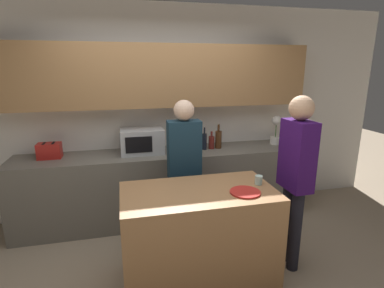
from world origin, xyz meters
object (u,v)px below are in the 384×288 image
potted_plant (276,130)px  plate_on_island (245,192)px  bottle_1 (211,142)px  person_center (296,169)px  microwave (142,141)px  bottle_0 (204,141)px  toaster (49,151)px  bottle_2 (218,139)px  cup_0 (259,180)px  person_left (184,163)px

potted_plant → plate_on_island: bearing=-126.0°
bottle_1 → person_center: (0.44, -1.27, 0.03)m
microwave → bottle_1: bearing=-1.6°
bottle_0 → plate_on_island: (-0.04, -1.42, -0.10)m
toaster → bottle_2: 2.05m
bottle_2 → bottle_0: bearing=-174.2°
potted_plant → cup_0: 1.58m
toaster → person_left: (1.45, -0.70, -0.03)m
bottle_1 → person_center: 1.34m
toaster → potted_plant: 2.89m
microwave → person_center: bearing=-44.3°
bottle_1 → bottle_2: (0.09, 0.00, 0.03)m
bottle_2 → person_center: bearing=-74.9°
bottle_2 → plate_on_island: bearing=-99.2°
bottle_0 → bottle_1: 0.11m
toaster → plate_on_island: size_ratio=1.00×
potted_plant → bottle_2: bearing=-178.3°
bottle_0 → person_center: person_center is taller
plate_on_island → person_left: size_ratio=0.16×
potted_plant → person_left: (-1.43, -0.70, -0.14)m
bottle_0 → person_left: size_ratio=0.18×
person_center → bottle_1: bearing=17.1°
bottle_2 → bottle_1: bearing=-178.8°
bottle_1 → bottle_2: size_ratio=0.72×
toaster → potted_plant: potted_plant is taller
bottle_1 → person_left: (-0.50, -0.68, -0.03)m
bottle_2 → toaster: bearing=179.3°
microwave → potted_plant: potted_plant is taller
toaster → bottle_2: bearing=-0.7°
bottle_0 → person_center: size_ratio=0.17×
person_left → toaster: bearing=-25.4°
cup_0 → plate_on_island: bearing=-141.8°
plate_on_island → person_left: (-0.36, 0.76, 0.05)m
bottle_0 → bottle_1: size_ratio=1.27×
microwave → cup_0: microwave is taller
plate_on_island → person_left: 0.85m
toaster → potted_plant: bearing=0.0°
potted_plant → bottle_1: size_ratio=1.73×
microwave → person_left: size_ratio=0.32×
toaster → bottle_0: bearing=-1.4°
cup_0 → person_center: (0.38, 0.02, 0.07)m
person_left → person_center: bearing=148.2°
bottle_1 → bottle_2: 0.10m
bottle_1 → person_left: bearing=-126.7°
toaster → bottle_1: 1.96m
cup_0 → potted_plant: bearing=56.4°
bottle_1 → bottle_2: bearing=1.2°
potted_plant → bottle_1: potted_plant is taller
microwave → potted_plant: size_ratio=1.32×
bottle_1 → plate_on_island: bottle_1 is taller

